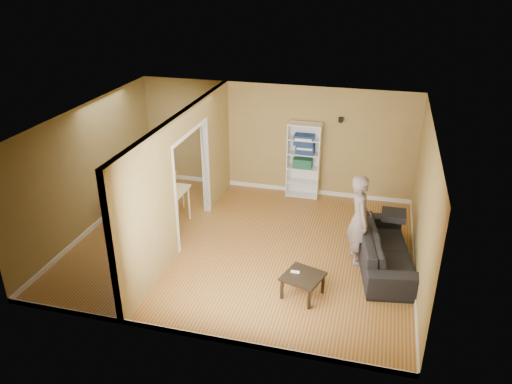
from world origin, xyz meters
TOP-DOWN VIEW (x-y plane):
  - room_shell at (0.00, 0.00)m, footprint 6.50×6.50m
  - partition at (-1.20, 0.00)m, footprint 0.22×5.50m
  - wall_speaker at (1.50, 2.69)m, footprint 0.10×0.10m
  - sofa at (2.70, 0.00)m, footprint 2.49×1.39m
  - person at (2.18, 0.02)m, footprint 0.87×0.76m
  - bookshelf at (0.73, 2.60)m, footprint 0.76×0.33m
  - paper_box_teal at (0.71, 2.56)m, footprint 0.43×0.28m
  - paper_box_navy_b at (0.75, 2.56)m, footprint 0.42×0.27m
  - paper_box_navy_c at (0.72, 2.56)m, footprint 0.45×0.29m
  - coffee_table at (1.40, -1.32)m, footprint 0.61×0.61m
  - game_controller at (1.26, -1.27)m, footprint 0.15×0.04m
  - dining_table at (-2.04, 0.41)m, footprint 1.28×0.86m
  - chair_left at (-2.86, 0.39)m, footprint 0.48×0.48m
  - chair_near at (-1.99, -0.16)m, footprint 0.43×0.43m
  - chair_far at (-1.94, 1.08)m, footprint 0.48×0.48m

SIDE VIEW (x-z plane):
  - coffee_table at x=1.40m, z-range 0.14..0.55m
  - game_controller at x=1.26m, z-range 0.41..0.44m
  - chair_near at x=-1.99m, z-range 0.00..0.88m
  - chair_left at x=-2.86m, z-range 0.00..0.89m
  - sofa at x=2.70m, z-range 0.00..0.90m
  - chair_far at x=-1.94m, z-range 0.00..1.05m
  - dining_table at x=-2.04m, z-range 0.32..1.12m
  - paper_box_teal at x=0.71m, z-range 0.73..0.95m
  - bookshelf at x=0.73m, z-range 0.00..1.80m
  - person at x=2.18m, z-range 0.00..2.03m
  - paper_box_navy_b at x=0.75m, z-range 1.08..1.30m
  - room_shell at x=0.00m, z-range -1.95..4.55m
  - partition at x=-1.20m, z-range 0.00..2.60m
  - paper_box_navy_c at x=0.72m, z-range 1.31..1.54m
  - wall_speaker at x=1.50m, z-range 1.85..1.95m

